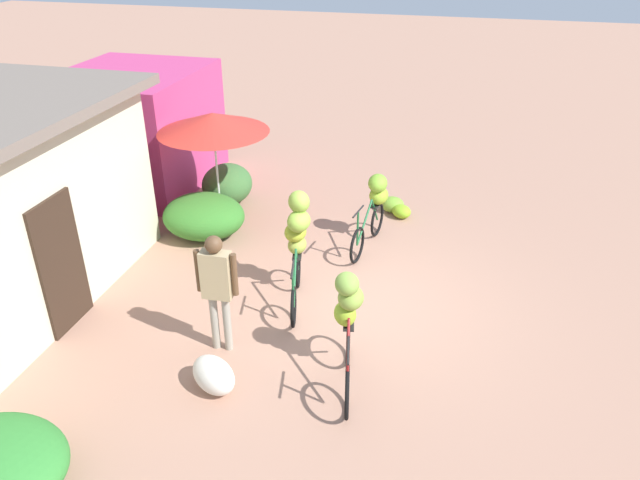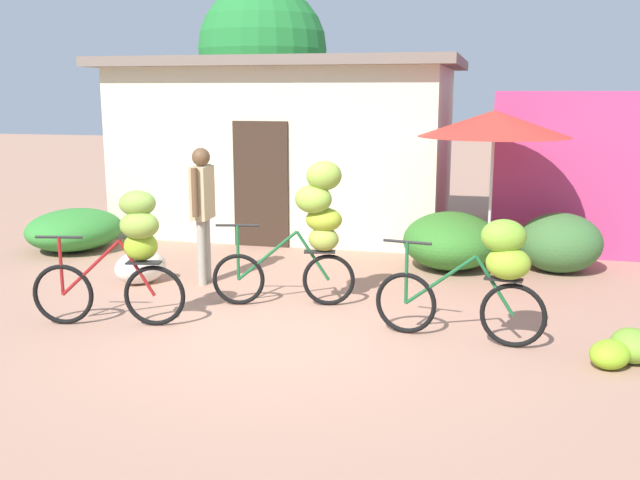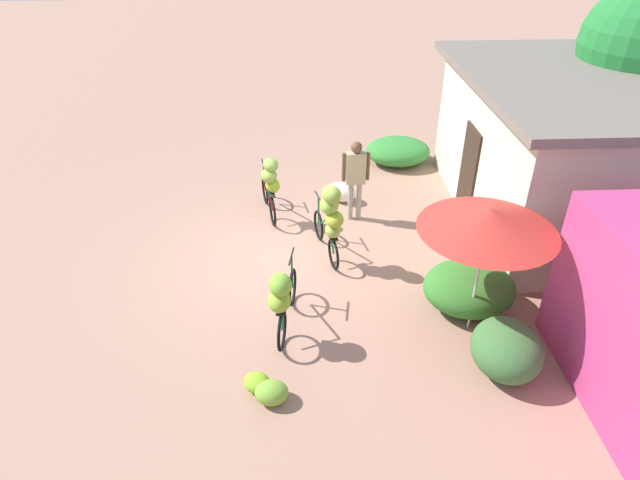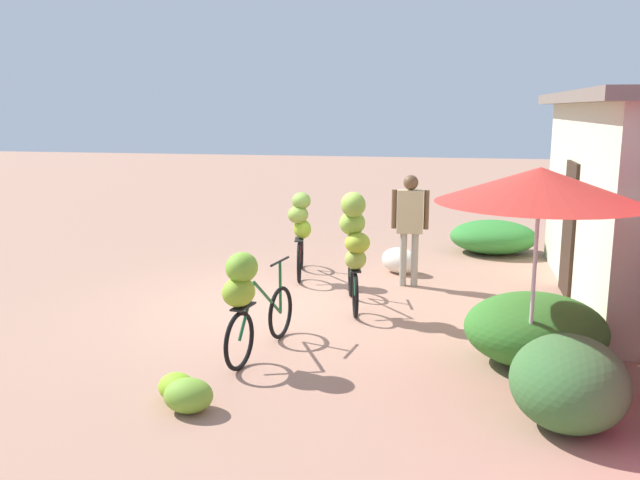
{
  "view_description": "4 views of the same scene",
  "coord_description": "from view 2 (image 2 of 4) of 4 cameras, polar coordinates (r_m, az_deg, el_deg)",
  "views": [
    {
      "loc": [
        -7.72,
        -1.3,
        5.37
      ],
      "look_at": [
        0.63,
        0.81,
        0.71
      ],
      "focal_mm": 34.13,
      "sensor_mm": 36.0,
      "label": 1
    },
    {
      "loc": [
        2.13,
        -6.79,
        2.46
      ],
      "look_at": [
        0.21,
        1.02,
        0.79
      ],
      "focal_mm": 40.37,
      "sensor_mm": 36.0,
      "label": 2
    },
    {
      "loc": [
        8.6,
        0.41,
        5.99
      ],
      "look_at": [
        0.67,
        0.82,
        0.87
      ],
      "focal_mm": 30.5,
      "sensor_mm": 36.0,
      "label": 3
    },
    {
      "loc": [
        8.84,
        2.38,
        2.77
      ],
      "look_at": [
        1.3,
        0.81,
        1.25
      ],
      "focal_mm": 37.47,
      "sensor_mm": 36.0,
      "label": 4
    }
  ],
  "objects": [
    {
      "name": "hedge_bush_front_right",
      "position": [
        10.29,
        10.33,
        -0.04
      ],
      "size": [
        1.34,
        1.53,
        0.79
      ],
      "primitive_type": "ellipsoid",
      "color": "#337529",
      "rests_on": "ground"
    },
    {
      "name": "tree_behind_building",
      "position": [
        15.3,
        -4.58,
        14.66
      ],
      "size": [
        2.63,
        2.63,
        4.61
      ],
      "color": "brown",
      "rests_on": "ground"
    },
    {
      "name": "person_vendor",
      "position": [
        9.31,
        -9.31,
        3.09
      ],
      "size": [
        0.23,
        0.58,
        1.76
      ],
      "color": "gray",
      "rests_on": "ground"
    },
    {
      "name": "bicycle_center_loaded",
      "position": [
        7.17,
        13.29,
        -2.22
      ],
      "size": [
        1.71,
        0.46,
        1.27
      ],
      "color": "black",
      "rests_on": "ground"
    },
    {
      "name": "ground_plane",
      "position": [
        7.53,
        -3.41,
        -7.37
      ],
      "size": [
        60.0,
        60.0,
        0.0
      ],
      "primitive_type": "plane",
      "color": "#A97A64"
    },
    {
      "name": "building_low",
      "position": [
        13.1,
        -2.32,
        7.6
      ],
      "size": [
        6.01,
        3.92,
        3.0
      ],
      "color": "beige",
      "rests_on": "ground"
    },
    {
      "name": "banana_pile_on_ground",
      "position": [
        7.21,
        22.94,
        -7.95
      ],
      "size": [
        0.69,
        0.72,
        0.32
      ],
      "color": "#73A531",
      "rests_on": "ground"
    },
    {
      "name": "market_umbrella",
      "position": [
        9.96,
        13.64,
        8.95
      ],
      "size": [
        2.03,
        2.03,
        2.21
      ],
      "color": "beige",
      "rests_on": "ground"
    },
    {
      "name": "hedge_bush_mid",
      "position": [
        10.43,
        18.47,
        -0.2
      ],
      "size": [
        1.14,
        1.02,
        0.83
      ],
      "primitive_type": "ellipsoid",
      "color": "#396933",
      "rests_on": "ground"
    },
    {
      "name": "hedge_bush_front_left",
      "position": [
        11.98,
        -18.88,
        0.8
      ],
      "size": [
        1.41,
        1.65,
        0.64
      ],
      "primitive_type": "ellipsoid",
      "color": "#338232",
      "rests_on": "ground"
    },
    {
      "name": "produce_sack",
      "position": [
        9.63,
        -14.02,
        -2.09
      ],
      "size": [
        0.76,
        0.83,
        0.44
      ],
      "primitive_type": "ellipsoid",
      "rotation": [
        0.0,
        0.0,
        0.97
      ],
      "color": "silver",
      "rests_on": "ground"
    },
    {
      "name": "bicycle_leftmost",
      "position": [
        7.81,
        -14.89,
        -0.53
      ],
      "size": [
        1.63,
        0.51,
        1.45
      ],
      "color": "black",
      "rests_on": "ground"
    },
    {
      "name": "shop_pink",
      "position": [
        12.63,
        20.78,
        5.38
      ],
      "size": [
        3.2,
        2.8,
        2.46
      ],
      "primitive_type": "cube",
      "color": "#BF3971",
      "rests_on": "ground"
    },
    {
      "name": "bicycle_near_pile",
      "position": [
        8.21,
        -0.58,
        1.57
      ],
      "size": [
        1.64,
        0.5,
        1.69
      ],
      "color": "black",
      "rests_on": "ground"
    }
  ]
}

